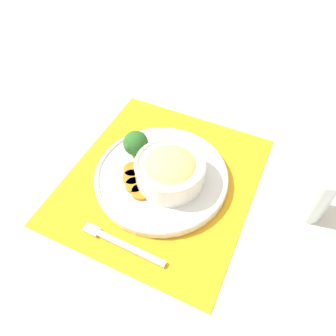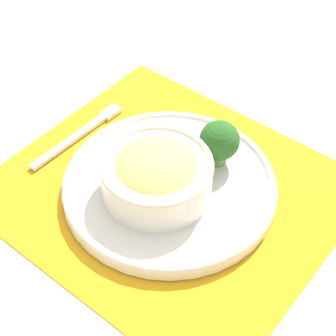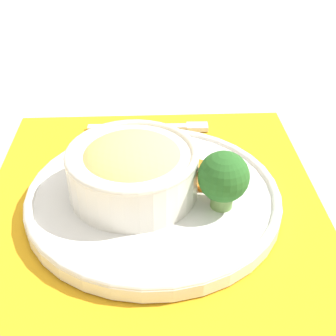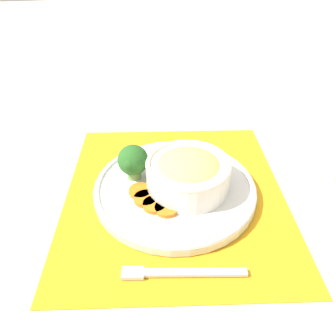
% 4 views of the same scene
% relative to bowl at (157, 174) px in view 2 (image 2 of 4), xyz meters
% --- Properties ---
extents(ground_plane, '(4.00, 4.00, 0.00)m').
position_rel_bowl_xyz_m(ground_plane, '(0.01, 0.02, -0.05)').
color(ground_plane, beige).
extents(placemat, '(0.50, 0.45, 0.00)m').
position_rel_bowl_xyz_m(placemat, '(0.01, 0.02, -0.05)').
color(placemat, orange).
rests_on(placemat, ground_plane).
extents(plate, '(0.30, 0.30, 0.02)m').
position_rel_bowl_xyz_m(plate, '(0.01, 0.02, -0.04)').
color(plate, white).
rests_on(plate, placemat).
extents(bowl, '(0.15, 0.15, 0.07)m').
position_rel_bowl_xyz_m(bowl, '(0.00, 0.00, 0.00)').
color(bowl, silver).
rests_on(bowl, plate).
extents(broccoli_floret, '(0.06, 0.06, 0.07)m').
position_rel_bowl_xyz_m(broccoli_floret, '(0.04, 0.10, 0.01)').
color(broccoli_floret, '#759E51').
rests_on(broccoli_floret, plate).
extents(carrot_slice_near, '(0.04, 0.04, 0.01)m').
position_rel_bowl_xyz_m(carrot_slice_near, '(-0.01, 0.09, -0.03)').
color(carrot_slice_near, orange).
rests_on(carrot_slice_near, plate).
extents(carrot_slice_middle, '(0.04, 0.04, 0.01)m').
position_rel_bowl_xyz_m(carrot_slice_middle, '(-0.03, 0.08, -0.03)').
color(carrot_slice_middle, orange).
rests_on(carrot_slice_middle, plate).
extents(carrot_slice_far, '(0.04, 0.04, 0.01)m').
position_rel_bowl_xyz_m(carrot_slice_far, '(-0.04, 0.07, -0.03)').
color(carrot_slice_far, orange).
rests_on(carrot_slice_far, plate).
extents(carrot_slice_extra, '(0.04, 0.04, 0.01)m').
position_rel_bowl_xyz_m(carrot_slice_extra, '(-0.06, 0.05, -0.03)').
color(carrot_slice_extra, orange).
rests_on(carrot_slice_extra, plate).
extents(fork, '(0.04, 0.18, 0.01)m').
position_rel_bowl_xyz_m(fork, '(-0.17, 0.06, -0.05)').
color(fork, silver).
rests_on(fork, placemat).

